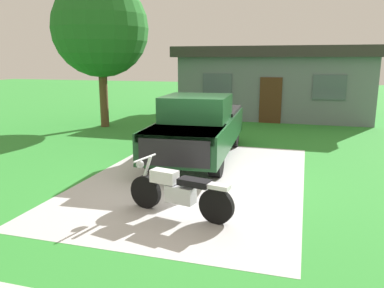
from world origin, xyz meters
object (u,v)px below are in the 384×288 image
motorcycle (179,191)px  neighbor_house (276,81)px  shade_tree (100,29)px  pickup_truck (200,126)px

motorcycle → neighbor_house: size_ratio=0.23×
shade_tree → neighbor_house: shade_tree is taller
motorcycle → neighbor_house: (0.65, 14.02, 1.32)m
motorcycle → pickup_truck: size_ratio=0.38×
shade_tree → neighbor_house: (6.88, 5.55, -2.36)m
pickup_truck → neighbor_house: bearing=81.5°
motorcycle → shade_tree: bearing=126.4°
neighbor_house → motorcycle: bearing=-92.6°
pickup_truck → neighbor_house: neighbor_house is taller
motorcycle → shade_tree: 11.14m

